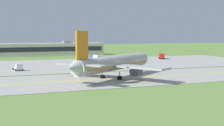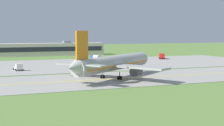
% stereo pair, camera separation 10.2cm
% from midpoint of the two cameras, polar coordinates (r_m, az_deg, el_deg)
% --- Properties ---
extents(ground_plane, '(500.00, 500.00, 0.00)m').
position_cam_midpoint_polar(ground_plane, '(86.81, -0.31, -2.85)').
color(ground_plane, olive).
extents(taxiway_strip, '(240.00, 28.00, 0.10)m').
position_cam_midpoint_polar(taxiway_strip, '(86.80, -0.31, -2.81)').
color(taxiway_strip, '#9E9B93').
rests_on(taxiway_strip, ground).
extents(apron_pad, '(140.00, 52.00, 0.10)m').
position_cam_midpoint_polar(apron_pad, '(129.45, -2.79, -0.14)').
color(apron_pad, '#9E9B93').
rests_on(apron_pad, ground).
extents(taxiway_centreline, '(220.00, 0.60, 0.01)m').
position_cam_midpoint_polar(taxiway_centreline, '(86.80, -0.31, -2.78)').
color(taxiway_centreline, yellow).
rests_on(taxiway_centreline, taxiway_strip).
extents(airplane_lead, '(33.26, 29.34, 12.70)m').
position_cam_midpoint_polar(airplane_lead, '(87.60, 0.34, -0.05)').
color(airplane_lead, '#ADADA8').
rests_on(airplane_lead, ground).
extents(service_truck_baggage, '(4.28, 6.32, 2.60)m').
position_cam_midpoint_polar(service_truck_baggage, '(154.71, 8.63, 1.24)').
color(service_truck_baggage, red).
rests_on(service_truck_baggage, ground).
extents(service_truck_fuel, '(3.20, 6.28, 2.65)m').
position_cam_midpoint_polar(service_truck_fuel, '(142.64, -2.82, 0.96)').
color(service_truck_fuel, '#264CA5').
rests_on(service_truck_fuel, ground).
extents(service_truck_catering, '(2.86, 6.58, 2.59)m').
position_cam_midpoint_polar(service_truck_catering, '(110.29, -15.86, -0.69)').
color(service_truck_catering, silver).
rests_on(service_truck_catering, ground).
extents(service_truck_pushback, '(2.87, 6.19, 2.60)m').
position_cam_midpoint_polar(service_truck_pushback, '(125.71, -1.48, 0.38)').
color(service_truck_pushback, silver).
rests_on(service_truck_pushback, ground).
extents(terminal_building, '(66.25, 8.88, 7.85)m').
position_cam_midpoint_polar(terminal_building, '(178.16, -11.94, 2.30)').
color(terminal_building, beige).
rests_on(terminal_building, ground).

